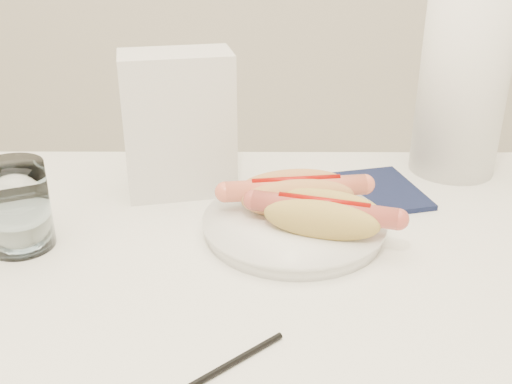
{
  "coord_description": "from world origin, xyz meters",
  "views": [
    {
      "loc": [
        0.04,
        -0.59,
        1.14
      ],
      "look_at": [
        0.04,
        0.09,
        0.82
      ],
      "focal_mm": 42.07,
      "sensor_mm": 36.0,
      "label": 1
    }
  ],
  "objects_px": {
    "plate": "(294,227)",
    "hotdog_left": "(296,194)",
    "napkin_box": "(179,124)",
    "table": "(224,319)",
    "water_glass": "(16,206)",
    "paper_towel_roll": "(463,79)",
    "hotdog_right": "(323,215)"
  },
  "relations": [
    {
      "from": "plate",
      "to": "hotdog_left",
      "type": "distance_m",
      "value": 0.05
    },
    {
      "from": "plate",
      "to": "napkin_box",
      "type": "height_order",
      "value": "napkin_box"
    },
    {
      "from": "table",
      "to": "water_glass",
      "type": "height_order",
      "value": "water_glass"
    },
    {
      "from": "table",
      "to": "napkin_box",
      "type": "distance_m",
      "value": 0.3
    },
    {
      "from": "table",
      "to": "plate",
      "type": "distance_m",
      "value": 0.16
    },
    {
      "from": "napkin_box",
      "to": "table",
      "type": "bearing_deg",
      "value": -84.81
    },
    {
      "from": "table",
      "to": "napkin_box",
      "type": "xyz_separation_m",
      "value": [
        -0.08,
        0.24,
        0.17
      ]
    },
    {
      "from": "water_glass",
      "to": "paper_towel_roll",
      "type": "bearing_deg",
      "value": 22.1
    },
    {
      "from": "table",
      "to": "water_glass",
      "type": "distance_m",
      "value": 0.29
    },
    {
      "from": "plate",
      "to": "napkin_box",
      "type": "xyz_separation_m",
      "value": [
        -0.16,
        0.14,
        0.1
      ]
    },
    {
      "from": "water_glass",
      "to": "plate",
      "type": "bearing_deg",
      "value": 5.62
    },
    {
      "from": "table",
      "to": "hotdog_right",
      "type": "bearing_deg",
      "value": 32.51
    },
    {
      "from": "napkin_box",
      "to": "water_glass",
      "type": "bearing_deg",
      "value": -149.14
    },
    {
      "from": "hotdog_right",
      "to": "water_glass",
      "type": "xyz_separation_m",
      "value": [
        -0.38,
        -0.01,
        0.01
      ]
    },
    {
      "from": "hotdog_left",
      "to": "hotdog_right",
      "type": "bearing_deg",
      "value": -70.09
    },
    {
      "from": "water_glass",
      "to": "napkin_box",
      "type": "xyz_separation_m",
      "value": [
        0.18,
        0.17,
        0.05
      ]
    },
    {
      "from": "napkin_box",
      "to": "plate",
      "type": "bearing_deg",
      "value": -51.77
    },
    {
      "from": "water_glass",
      "to": "paper_towel_roll",
      "type": "xyz_separation_m",
      "value": [
        0.62,
        0.25,
        0.1
      ]
    },
    {
      "from": "napkin_box",
      "to": "paper_towel_roll",
      "type": "bearing_deg",
      "value": -1.46
    },
    {
      "from": "hotdog_left",
      "to": "water_glass",
      "type": "height_order",
      "value": "water_glass"
    },
    {
      "from": "plate",
      "to": "hotdog_right",
      "type": "distance_m",
      "value": 0.06
    },
    {
      "from": "plate",
      "to": "hotdog_left",
      "type": "relative_size",
      "value": 1.21
    },
    {
      "from": "table",
      "to": "plate",
      "type": "xyz_separation_m",
      "value": [
        0.09,
        0.11,
        0.07
      ]
    },
    {
      "from": "plate",
      "to": "water_glass",
      "type": "xyz_separation_m",
      "value": [
        -0.35,
        -0.03,
        0.05
      ]
    },
    {
      "from": "hotdog_left",
      "to": "paper_towel_roll",
      "type": "relative_size",
      "value": 0.63
    },
    {
      "from": "plate",
      "to": "paper_towel_roll",
      "type": "xyz_separation_m",
      "value": [
        0.27,
        0.22,
        0.14
      ]
    },
    {
      "from": "hotdog_right",
      "to": "water_glass",
      "type": "relative_size",
      "value": 1.63
    },
    {
      "from": "water_glass",
      "to": "table",
      "type": "bearing_deg",
      "value": -15.79
    },
    {
      "from": "table",
      "to": "napkin_box",
      "type": "relative_size",
      "value": 5.69
    },
    {
      "from": "hotdog_left",
      "to": "napkin_box",
      "type": "relative_size",
      "value": 0.91
    },
    {
      "from": "hotdog_left",
      "to": "paper_towel_roll",
      "type": "xyz_separation_m",
      "value": [
        0.27,
        0.19,
        0.11
      ]
    },
    {
      "from": "table",
      "to": "paper_towel_roll",
      "type": "distance_m",
      "value": 0.53
    }
  ]
}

